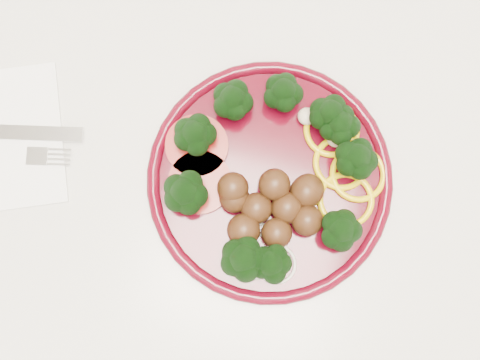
# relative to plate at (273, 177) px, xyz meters

# --- Properties ---
(counter) EXTENTS (2.40, 0.60, 0.90)m
(counter) POSITION_rel_plate_xyz_m (-0.24, 0.02, -0.47)
(counter) COLOR white
(counter) RESTS_ON ground
(plate) EXTENTS (0.26, 0.26, 0.06)m
(plate) POSITION_rel_plate_xyz_m (0.00, 0.00, 0.00)
(plate) COLOR #440410
(plate) RESTS_ON counter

